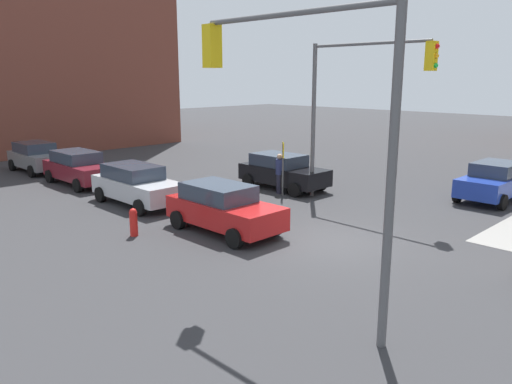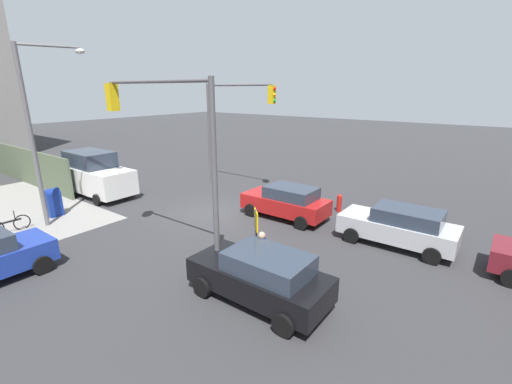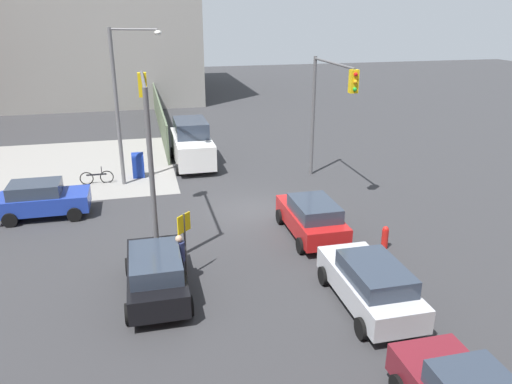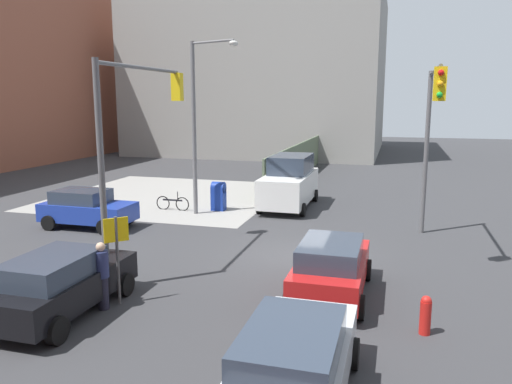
{
  "view_description": "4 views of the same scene",
  "coord_description": "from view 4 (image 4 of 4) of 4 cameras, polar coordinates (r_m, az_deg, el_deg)",
  "views": [
    {
      "loc": [
        9.04,
        -12.49,
        5.13
      ],
      "look_at": [
        -2.52,
        -0.97,
        1.37
      ],
      "focal_mm": 35.0,
      "sensor_mm": 36.0,
      "label": 1
    },
    {
      "loc": [
        -11.64,
        11.91,
        6.13
      ],
      "look_at": [
        -2.23,
        -0.66,
        1.41
      ],
      "focal_mm": 24.0,
      "sensor_mm": 36.0,
      "label": 2
    },
    {
      "loc": [
        -20.94,
        4.79,
        8.89
      ],
      "look_at": [
        -2.22,
        0.31,
        1.75
      ],
      "focal_mm": 35.0,
      "sensor_mm": 36.0,
      "label": 3
    },
    {
      "loc": [
        -16.51,
        -3.38,
        5.38
      ],
      "look_at": [
        -0.74,
        1.1,
        2.35
      ],
      "focal_mm": 35.0,
      "sensor_mm": 36.0,
      "label": 4
    }
  ],
  "objects": [
    {
      "name": "traffic_signal_nw_corner",
      "position": [
        16.18,
        -13.42,
        7.54
      ],
      "size": [
        5.5,
        0.36,
        6.5
      ],
      "color": "#59595B",
      "rests_on": "ground"
    },
    {
      "name": "traffic_signal_se_corner",
      "position": [
        19.04,
        19.4,
        7.6
      ],
      "size": [
        5.32,
        0.36,
        6.5
      ],
      "color": "#59595B",
      "rests_on": "ground"
    },
    {
      "name": "ground_plane",
      "position": [
        17.69,
        4.13,
        -7.26
      ],
      "size": [
        120.0,
        120.0,
        0.0
      ],
      "primitive_type": "plane",
      "color": "#333335"
    },
    {
      "name": "sidewalk_corner",
      "position": [
        28.86,
        -9.84,
        -0.42
      ],
      "size": [
        12.0,
        12.0,
        0.01
      ],
      "primitive_type": "cube",
      "color": "gray",
      "rests_on": "ground"
    },
    {
      "name": "fire_hydrant",
      "position": [
        12.54,
        18.81,
        -13.1
      ],
      "size": [
        0.26,
        0.26,
        0.94
      ],
      "color": "red",
      "rests_on": "ground"
    },
    {
      "name": "hatchback_silver",
      "position": [
        9.25,
        4.38,
        -18.92
      ],
      "size": [
        4.48,
        2.02,
        1.62
      ],
      "color": "#B7BABF",
      "rests_on": "ground"
    },
    {
      "name": "coupe_red",
      "position": [
        14.09,
        8.61,
        -8.43
      ],
      "size": [
        4.26,
        2.02,
        1.62
      ],
      "color": "#B21919",
      "rests_on": "ground"
    },
    {
      "name": "bicycle_leaning_on_fence",
      "position": [
        25.02,
        -9.5,
        -1.28
      ],
      "size": [
        0.05,
        1.75,
        0.97
      ],
      "color": "black",
      "rests_on": "ground"
    },
    {
      "name": "construction_fence",
      "position": [
        36.65,
        5.43,
        3.87
      ],
      "size": [
        22.6,
        0.12,
        2.4
      ],
      "primitive_type": "cube",
      "color": "#56664C",
      "rests_on": "ground"
    },
    {
      "name": "mailbox_blue",
      "position": [
        24.65,
        -4.31,
        -0.36
      ],
      "size": [
        0.56,
        0.64,
        1.43
      ],
      "color": "navy",
      "rests_on": "ground"
    },
    {
      "name": "van_white_delivery",
      "position": [
        25.35,
        3.86,
        1.14
      ],
      "size": [
        5.4,
        2.32,
        2.62
      ],
      "color": "white",
      "rests_on": "ground"
    },
    {
      "name": "warning_sign_two_way",
      "position": [
        13.63,
        -15.62,
        -5.86
      ],
      "size": [
        0.48,
        0.48,
        2.4
      ],
      "color": "#4C4C4C",
      "rests_on": "ground"
    },
    {
      "name": "smokestack",
      "position": [
        56.52,
        -20.96,
        13.33
      ],
      "size": [
        1.8,
        1.8,
        17.73
      ],
      "primitive_type": "cylinder",
      "color": "brown",
      "rests_on": "ground"
    },
    {
      "name": "street_lamp_corner",
      "position": [
        23.33,
        -6.46,
        8.74
      ],
      "size": [
        1.2,
        2.53,
        8.0
      ],
      "color": "slate",
      "rests_on": "ground"
    },
    {
      "name": "hatchback_blue",
      "position": [
        22.48,
        -18.79,
        -1.75
      ],
      "size": [
        2.02,
        3.88,
        1.62
      ],
      "color": "#1E389E",
      "rests_on": "ground"
    },
    {
      "name": "building_loft_east",
      "position": [
        54.37,
        1.12,
        13.16
      ],
      "size": [
        20.0,
        24.0,
        15.87
      ],
      "color": "gray",
      "rests_on": "ground"
    },
    {
      "name": "sedan_black",
      "position": [
        13.7,
        -21.42,
        -9.63
      ],
      "size": [
        4.32,
        2.02,
        1.62
      ],
      "color": "black",
      "rests_on": "ground"
    },
    {
      "name": "pedestrian_crossing",
      "position": [
        13.64,
        -17.18,
        -9.0
      ],
      "size": [
        0.36,
        0.36,
        1.8
      ],
      "rotation": [
        0.0,
        0.0,
        4.89
      ],
      "color": "navy",
      "rests_on": "ground"
    }
  ]
}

